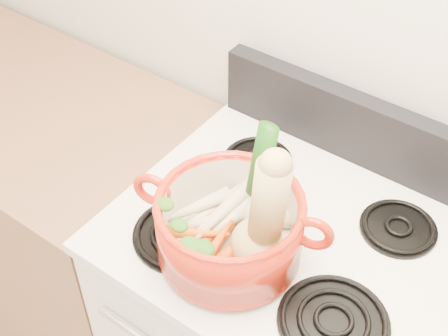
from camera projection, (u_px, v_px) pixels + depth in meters
The scene contains 25 objects.
wall_back at pixel (389, 27), 1.36m from camera, with size 3.50×0.02×2.60m, color beige.
cooktop at pixel (293, 234), 1.41m from camera, with size 0.78×0.67×0.03m, color silver.
control_backsplash at pixel (361, 130), 1.51m from camera, with size 0.76×0.05×0.18m, color black.
counter_left at pixel (24, 187), 2.20m from camera, with size 1.36×0.65×0.90m, color brown.
burner_front_left at pixel (183, 233), 1.38m from camera, with size 0.22×0.22×0.02m, color black.
burner_front_right at pixel (334, 321), 1.22m from camera, with size 0.22×0.22×0.02m, color black.
burner_back_left at pixel (258, 159), 1.56m from camera, with size 0.17×0.17×0.02m, color black.
burner_back_right at pixel (399, 227), 1.40m from camera, with size 0.17×0.17×0.02m, color black.
dutch_oven at pixel (230, 228), 1.28m from camera, with size 0.30×0.30×0.15m, color #B4200F.
pot_handle_left at pixel (152, 190), 1.29m from camera, with size 0.08×0.08×0.02m, color #B4200F.
pot_handle_right at pixel (313, 234), 1.21m from camera, with size 0.08×0.08×0.02m, color #B4200F.
squash at pixel (259, 213), 1.18m from camera, with size 0.12×0.12×0.29m, color tan, non-canonical shape.
leek at pixel (257, 186), 1.23m from camera, with size 0.05×0.05×0.29m, color silver.
ginger at pixel (272, 213), 1.34m from camera, with size 0.09×0.06×0.05m, color tan.
parsnip_0 at pixel (213, 209), 1.35m from camera, with size 0.04×0.04×0.21m, color beige.
parsnip_1 at pixel (212, 220), 1.32m from camera, with size 0.05×0.05×0.21m, color beige.
parsnip_2 at pixel (229, 219), 1.31m from camera, with size 0.04×0.04×0.19m, color beige.
parsnip_3 at pixel (193, 207), 1.33m from camera, with size 0.04×0.04×0.17m, color beige.
parsnip_4 at pixel (223, 209), 1.32m from camera, with size 0.04×0.04×0.22m, color beige.
parsnip_5 at pixel (222, 212), 1.30m from camera, with size 0.04×0.04×0.20m, color beige.
carrot_0 at pixel (215, 250), 1.27m from camera, with size 0.03×0.03×0.17m, color #D94C0A.
carrot_1 at pixel (208, 240), 1.29m from camera, with size 0.03×0.03×0.14m, color red.
carrot_2 at pixel (235, 248), 1.26m from camera, with size 0.04×0.04×0.19m, color #BC4209.
carrot_3 at pixel (196, 234), 1.28m from camera, with size 0.03×0.03×0.14m, color #D94F0A.
carrot_4 at pixel (214, 248), 1.25m from camera, with size 0.03×0.03×0.15m, color #D95F0A.
Camera 1 is at (0.41, 0.57, 2.02)m, focal length 50.00 mm.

